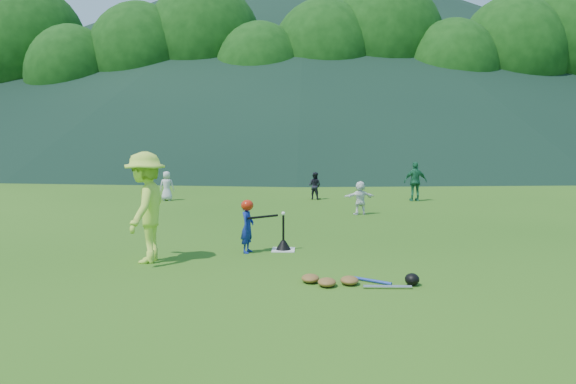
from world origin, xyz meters
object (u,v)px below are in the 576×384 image
at_px(fielder_b, 315,186).
at_px(equipment_pile, 350,280).
at_px(batter_child, 247,227).
at_px(fielder_c, 415,181).
at_px(fielder_d, 360,198).
at_px(home_plate, 283,250).
at_px(adult_coach, 146,207).
at_px(fielder_a, 167,186).
at_px(batting_tee, 283,244).

height_order(fielder_b, equipment_pile, fielder_b).
relative_size(batter_child, fielder_c, 0.75).
xyz_separation_m(fielder_b, fielder_d, (1.25, -3.64, 0.00)).
relative_size(fielder_b, equipment_pile, 0.53).
relative_size(home_plate, adult_coach, 0.23).
bearing_deg(fielder_d, fielder_a, -39.86).
relative_size(home_plate, fielder_d, 0.47).
bearing_deg(adult_coach, batting_tee, 115.37).
distance_m(batting_tee, equipment_pile, 2.73).
xyz_separation_m(fielder_a, batting_tee, (4.38, -8.10, -0.38)).
bearing_deg(batter_child, equipment_pile, -129.53).
height_order(fielder_a, equipment_pile, fielder_a).
xyz_separation_m(fielder_a, fielder_c, (8.51, 0.17, 0.17)).
distance_m(batter_child, fielder_d, 5.85).
xyz_separation_m(batting_tee, equipment_pile, (1.13, -2.49, -0.06)).
height_order(fielder_c, equipment_pile, fielder_c).
bearing_deg(batter_child, adult_coach, 127.77).
xyz_separation_m(home_plate, equipment_pile, (1.13, -2.49, 0.06)).
bearing_deg(home_plate, adult_coach, -156.02).
distance_m(fielder_b, equipment_pile, 11.13).
distance_m(batter_child, equipment_pile, 2.93).
bearing_deg(equipment_pile, batting_tee, 114.42).
bearing_deg(home_plate, batter_child, -161.68).
relative_size(fielder_b, fielder_d, 1.00).
height_order(fielder_a, batting_tee, fielder_a).
bearing_deg(fielder_d, fielder_b, -84.75).
bearing_deg(equipment_pile, fielder_d, 83.65).
bearing_deg(equipment_pile, fielder_b, 92.15).
bearing_deg(batting_tee, batter_child, -161.68).
height_order(fielder_b, batting_tee, fielder_b).
xyz_separation_m(batter_child, fielder_b, (1.40, 8.86, -0.02)).
bearing_deg(fielder_a, batting_tee, 118.47).
relative_size(batter_child, adult_coach, 0.51).
bearing_deg(fielder_d, home_plate, 54.84).
relative_size(home_plate, batter_child, 0.45).
bearing_deg(home_plate, equipment_pile, -65.58).
xyz_separation_m(fielder_b, fielder_c, (3.43, -0.35, 0.19)).
relative_size(fielder_c, fielder_d, 1.40).
height_order(batting_tee, equipment_pile, batting_tee).
relative_size(adult_coach, fielder_b, 2.07).
bearing_deg(fielder_a, home_plate, 118.47).
height_order(fielder_a, fielder_c, fielder_c).
relative_size(batter_child, batting_tee, 1.48).
bearing_deg(batter_child, batting_tee, -60.02).
relative_size(fielder_b, fielder_c, 0.71).
height_order(home_plate, batting_tee, batting_tee).
distance_m(fielder_c, fielder_d, 3.94).
xyz_separation_m(home_plate, batter_child, (-0.69, -0.23, 0.49)).
height_order(adult_coach, equipment_pile, adult_coach).
bearing_deg(batting_tee, adult_coach, -156.02).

